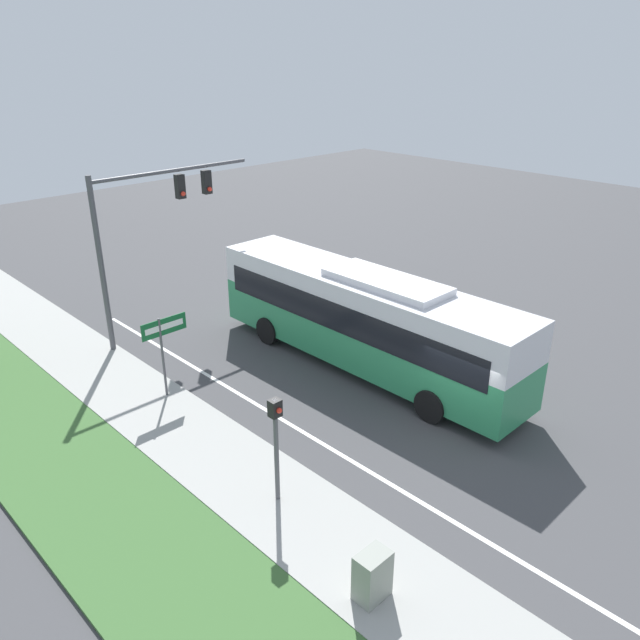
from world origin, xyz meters
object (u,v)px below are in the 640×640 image
pedestrian_signal (276,434)px  street_sign (164,340)px  bus (364,316)px  utility_cabinet (372,576)px  signal_gantry (147,219)px

pedestrian_signal → street_sign: bearing=82.6°
bus → utility_cabinet: size_ratio=11.16×
pedestrian_signal → utility_cabinet: pedestrian_signal is taller
signal_gantry → street_sign: (-2.28, -4.36, -2.64)m
bus → pedestrian_signal: size_ratio=4.17×
street_sign → utility_cabinet: street_sign is taller
bus → signal_gantry: (-3.81, 7.34, 2.74)m
street_sign → utility_cabinet: (-1.45, -10.05, -1.40)m
bus → street_sign: size_ratio=4.38×
street_sign → utility_cabinet: size_ratio=2.55×
street_sign → bus: bearing=-26.1°
signal_gantry → street_sign: signal_gantry is taller
bus → signal_gantry: signal_gantry is taller
signal_gantry → pedestrian_signal: (-3.11, -10.75, -2.69)m
pedestrian_signal → street_sign: (0.83, 6.39, 0.05)m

